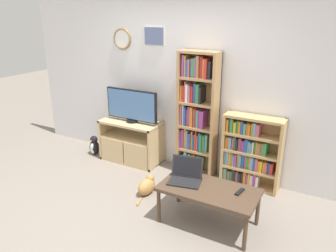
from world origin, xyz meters
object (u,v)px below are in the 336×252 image
at_px(bookshelf_short, 249,153).
at_px(coffee_table, 209,192).
at_px(remote_near_laptop, 240,192).
at_px(cat, 147,186).
at_px(penguin_figurine, 94,146).
at_px(laptop, 186,175).
at_px(television, 132,106).
at_px(bookshelf_tall, 196,115).
at_px(tv_stand, 131,141).

xyz_separation_m(bookshelf_short, coffee_table, (-0.14, -1.11, -0.08)).
distance_m(coffee_table, remote_near_laptop, 0.35).
distance_m(cat, penguin_figurine, 1.62).
relative_size(bookshelf_short, remote_near_laptop, 6.22).
xyz_separation_m(cat, penguin_figurine, (-1.49, 0.64, 0.04)).
relative_size(coffee_table, penguin_figurine, 3.32).
bearing_deg(penguin_figurine, cat, -23.35).
height_order(coffee_table, cat, coffee_table).
distance_m(laptop, cat, 0.79).
distance_m(bookshelf_short, cat, 1.47).
bearing_deg(coffee_table, penguin_figurine, 160.73).
bearing_deg(television, laptop, -33.57).
height_order(laptop, cat, laptop).
bearing_deg(television, bookshelf_tall, 7.06).
bearing_deg(remote_near_laptop, cat, -176.54).
height_order(television, bookshelf_tall, bookshelf_tall).
relative_size(laptop, cat, 0.88).
xyz_separation_m(bookshelf_tall, remote_near_laptop, (1.00, -1.02, -0.44)).
height_order(tv_stand, bookshelf_tall, bookshelf_tall).
bearing_deg(cat, tv_stand, 141.60).
bearing_deg(coffee_table, television, 150.43).
bearing_deg(bookshelf_short, coffee_table, -97.13).
bearing_deg(laptop, bookshelf_tall, 96.23).
height_order(tv_stand, laptop, laptop).
xyz_separation_m(tv_stand, laptop, (1.44, -0.92, 0.19)).
distance_m(television, remote_near_laptop, 2.28).
xyz_separation_m(tv_stand, bookshelf_short, (1.89, 0.14, 0.16)).
distance_m(tv_stand, coffee_table, 2.00).
relative_size(television, bookshelf_short, 0.88).
bearing_deg(tv_stand, coffee_table, -28.76).
relative_size(tv_stand, cat, 2.04).
relative_size(bookshelf_short, laptop, 2.42).
xyz_separation_m(television, remote_near_laptop, (2.05, -0.89, -0.47)).
relative_size(bookshelf_tall, penguin_figurine, 5.50).
bearing_deg(bookshelf_tall, remote_near_laptop, -45.71).
xyz_separation_m(bookshelf_short, cat, (-1.10, -0.89, -0.38)).
distance_m(television, penguin_figurine, 1.09).
bearing_deg(television, remote_near_laptop, -23.55).
height_order(television, coffee_table, television).
relative_size(tv_stand, laptop, 2.32).
xyz_separation_m(bookshelf_tall, coffee_table, (0.67, -1.10, -0.50)).
height_order(coffee_table, remote_near_laptop, remote_near_laptop).
height_order(tv_stand, cat, tv_stand).
bearing_deg(bookshelf_short, laptop, -112.88).
height_order(tv_stand, television, television).
bearing_deg(bookshelf_short, cat, -141.04).
bearing_deg(cat, bookshelf_tall, 76.69).
height_order(bookshelf_short, cat, bookshelf_short).
bearing_deg(laptop, television, 134.14).
xyz_separation_m(laptop, penguin_figurine, (-2.14, 0.82, -0.37)).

